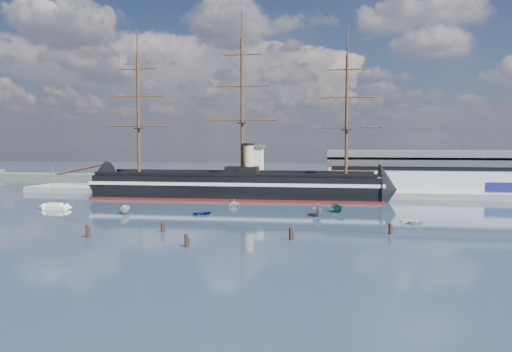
# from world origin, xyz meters

# --- Properties ---
(ground) EXTENTS (600.00, 600.00, 0.00)m
(ground) POSITION_xyz_m (0.00, 40.00, 0.00)
(ground) COLOR #213545
(ground) RESTS_ON ground
(quay) EXTENTS (180.00, 18.00, 2.00)m
(quay) POSITION_xyz_m (10.00, 76.00, 0.00)
(quay) COLOR slate
(quay) RESTS_ON ground
(warehouse) EXTENTS (63.00, 21.00, 11.60)m
(warehouse) POSITION_xyz_m (58.00, 80.00, 7.98)
(warehouse) COLOR #B7BABC
(warehouse) RESTS_ON ground
(quay_tower) EXTENTS (5.00, 5.00, 15.00)m
(quay_tower) POSITION_xyz_m (3.00, 73.00, 9.75)
(quay_tower) COLOR silver
(quay_tower) RESTS_ON ground
(shoreline) EXTENTS (120.00, 10.00, 4.00)m
(shoreline) POSITION_xyz_m (-139.23, 135.00, 1.45)
(shoreline) COLOR #3F4C38
(shoreline) RESTS_ON ground
(warship) EXTENTS (113.04, 18.01, 53.94)m
(warship) POSITION_xyz_m (-3.27, 60.00, 4.04)
(warship) COLOR black
(warship) RESTS_ON ground
(sailboat) EXTENTS (7.59, 3.17, 11.78)m
(sailboat) POSITION_xyz_m (-43.97, 28.31, 0.75)
(sailboat) COLOR white
(sailboat) RESTS_ON ground
(motorboat_a) EXTENTS (6.60, 3.71, 2.49)m
(motorboat_a) POSITION_xyz_m (-22.04, 23.44, 0.00)
(motorboat_a) COLOR beige
(motorboat_a) RESTS_ON ground
(motorboat_b) EXTENTS (2.25, 3.03, 1.32)m
(motorboat_b) POSITION_xyz_m (-2.51, 25.07, 0.00)
(motorboat_b) COLOR navy
(motorboat_b) RESTS_ON ground
(motorboat_c) EXTENTS (6.88, 3.56, 2.62)m
(motorboat_c) POSITION_xyz_m (25.39, 27.83, 0.00)
(motorboat_c) COLOR gray
(motorboat_c) RESTS_ON ground
(motorboat_d) EXTENTS (6.53, 5.88, 2.27)m
(motorboat_d) POSITION_xyz_m (1.85, 41.82, 0.00)
(motorboat_d) COLOR white
(motorboat_d) RESTS_ON ground
(motorboat_e) EXTENTS (2.69, 3.29, 1.45)m
(motorboat_e) POSITION_xyz_m (46.44, 19.52, 0.00)
(motorboat_e) COLOR white
(motorboat_e) RESTS_ON ground
(motorboat_f) EXTENTS (6.63, 4.73, 2.50)m
(motorboat_f) POSITION_xyz_m (30.23, 35.11, 0.00)
(motorboat_f) COLOR #255E49
(motorboat_f) RESTS_ON ground
(piling_near_left) EXTENTS (0.64, 0.64, 3.05)m
(piling_near_left) POSITION_xyz_m (-15.62, -7.29, 0.00)
(piling_near_left) COLOR black
(piling_near_left) RESTS_ON ground
(piling_near_mid) EXTENTS (0.64, 0.64, 2.85)m
(piling_near_mid) POSITION_xyz_m (5.07, -12.16, 0.00)
(piling_near_mid) COLOR black
(piling_near_mid) RESTS_ON ground
(piling_near_right) EXTENTS (0.64, 0.64, 3.02)m
(piling_near_right) POSITION_xyz_m (21.96, -3.30, 0.00)
(piling_near_right) COLOR black
(piling_near_right) RESTS_ON ground
(piling_far_right) EXTENTS (0.64, 0.64, 2.78)m
(piling_far_right) POSITION_xyz_m (40.36, 5.75, 0.00)
(piling_far_right) COLOR black
(piling_far_right) RESTS_ON ground
(piling_extra) EXTENTS (0.64, 0.64, 2.65)m
(piling_extra) POSITION_xyz_m (-3.89, 0.66, 0.00)
(piling_extra) COLOR black
(piling_extra) RESTS_ON ground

